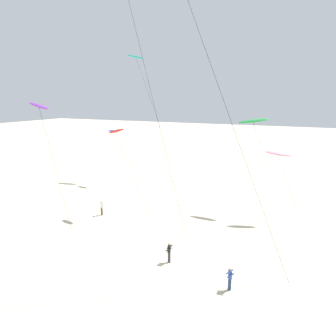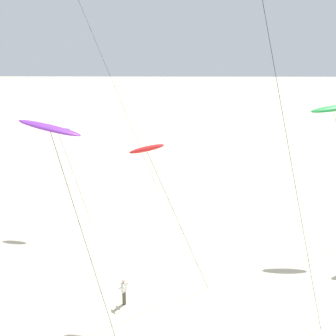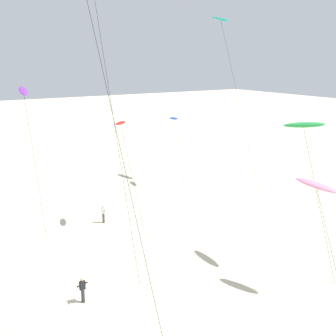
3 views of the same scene
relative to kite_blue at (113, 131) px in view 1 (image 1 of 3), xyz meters
name	(u,v)px [view 1 (image 1 of 3)]	position (x,y,z in m)	size (l,w,h in m)	color
ground_plane	(116,255)	(12.83, -18.48, -7.91)	(260.00, 260.00, 0.00)	beige
kite_blue	(113,131)	(0.00, 0.00, 0.00)	(3.25, 0.86, 8.18)	blue
kite_pink	(278,154)	(23.65, -4.85, -0.79)	(4.12, 1.52, 7.53)	pink
kite_teal	(136,58)	(0.84, 5.75, 10.76)	(8.59, 1.12, 19.32)	teal
kite_purple	(39,107)	(4.30, -17.24, 4.00)	(3.97, 0.95, 12.41)	purple
kite_red	(117,132)	(7.70, -10.30, 1.28)	(4.83, 0.82, 9.67)	red
kite_green	(253,121)	(20.62, -2.86, 2.30)	(5.17, 1.01, 10.71)	green
kite_flyer_nearest	(102,208)	(6.27, -11.63, -7.01)	(0.71, 0.72, 1.67)	#4C4738
kite_flyer_middle	(230,278)	(22.53, -19.24, -7.01)	(0.68, 0.69, 1.67)	navy
kite_flyer_furthest	(169,252)	(17.30, -17.68, -7.01)	(0.62, 0.64, 1.67)	#33333D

